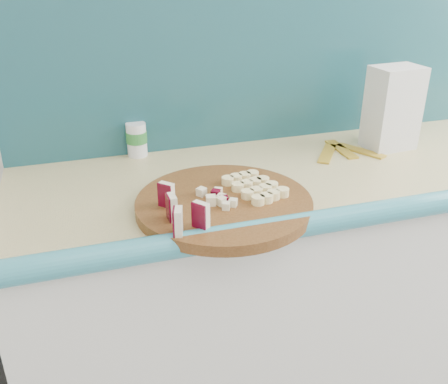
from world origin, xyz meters
TOP-DOWN VIEW (x-y plane):
  - kitchen_counter at (0.10, 1.50)m, footprint 2.20×0.63m
  - backsplash at (0.10, 1.79)m, footprint 2.20×0.02m
  - cutting_board at (-0.45, 1.33)m, footprint 0.54×0.54m
  - apple_wedges at (-0.58, 1.26)m, footprint 0.08×0.18m
  - apple_chunks at (-0.48, 1.32)m, footprint 0.07×0.07m
  - banana_slices at (-0.36, 1.36)m, footprint 0.14×0.18m
  - flour_bag at (0.20, 1.59)m, footprint 0.16×0.12m
  - canister at (-0.60, 1.76)m, footprint 0.07×0.07m
  - banana_peel at (0.03, 1.59)m, footprint 0.23×0.20m

SIDE VIEW (x-z plane):
  - kitchen_counter at x=0.10m, z-range 0.00..0.91m
  - banana_peel at x=0.03m, z-range 0.91..0.92m
  - cutting_board at x=-0.45m, z-range 0.91..0.94m
  - banana_slices at x=-0.36m, z-range 0.94..0.96m
  - apple_chunks at x=-0.48m, z-range 0.94..0.96m
  - canister at x=-0.60m, z-range 0.91..1.02m
  - apple_wedges at x=-0.58m, z-range 0.94..1.00m
  - flour_bag at x=0.20m, z-range 0.91..1.17m
  - backsplash at x=0.10m, z-range 0.91..1.41m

